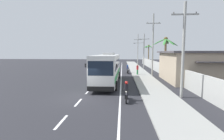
% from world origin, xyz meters
% --- Properties ---
extents(ground_plane, '(160.00, 160.00, 0.00)m').
position_xyz_m(ground_plane, '(0.00, 0.00, 0.00)').
color(ground_plane, '#28282D').
extents(sidewalk_kerb, '(3.20, 90.00, 0.14)m').
position_xyz_m(sidewalk_kerb, '(6.80, 10.00, 0.07)').
color(sidewalk_kerb, '#999993').
rests_on(sidewalk_kerb, ground).
extents(lane_markings, '(3.48, 71.00, 0.01)m').
position_xyz_m(lane_markings, '(2.05, 14.39, 0.00)').
color(lane_markings, white).
rests_on(lane_markings, ground).
extents(boundary_wall, '(0.24, 60.00, 2.03)m').
position_xyz_m(boundary_wall, '(10.60, 14.00, 1.02)').
color(boundary_wall, '#B2B2AD').
rests_on(boundary_wall, ground).
extents(coach_bus_foreground, '(3.15, 12.54, 3.92)m').
position_xyz_m(coach_bus_foreground, '(1.61, 7.17, 2.04)').
color(coach_bus_foreground, silver).
rests_on(coach_bus_foreground, ground).
extents(motorcycle_beside_bus, '(0.56, 1.96, 1.62)m').
position_xyz_m(motorcycle_beside_bus, '(3.83, -0.76, 0.66)').
color(motorcycle_beside_bus, black).
rests_on(motorcycle_beside_bus, ground).
extents(motorcycle_trailing, '(0.56, 1.96, 1.64)m').
position_xyz_m(motorcycle_trailing, '(4.49, 17.00, 0.67)').
color(motorcycle_trailing, black).
rests_on(motorcycle_trailing, ground).
extents(pedestrian_near_kerb, '(0.36, 0.36, 1.72)m').
position_xyz_m(pedestrian_near_kerb, '(6.12, 14.73, 1.04)').
color(pedestrian_near_kerb, '#2D7A47').
rests_on(pedestrian_near_kerb, sidewalk_kerb).
extents(utility_pole_nearest, '(2.30, 0.24, 8.21)m').
position_xyz_m(utility_pole_nearest, '(8.73, 0.62, 4.32)').
color(utility_pole_nearest, '#9E9E99').
rests_on(utility_pole_nearest, ground).
extents(utility_pole_mid, '(2.33, 0.24, 10.18)m').
position_xyz_m(utility_pole_mid, '(8.49, 13.80, 5.30)').
color(utility_pole_mid, '#9E9E99').
rests_on(utility_pole_mid, ground).
extents(utility_pole_far, '(3.81, 0.24, 8.44)m').
position_xyz_m(utility_pole_far, '(8.62, 26.98, 4.55)').
color(utility_pole_far, '#9E9E99').
rests_on(utility_pole_far, ground).
extents(utility_pole_distant, '(2.57, 0.24, 9.77)m').
position_xyz_m(utility_pole_distant, '(8.44, 40.16, 5.09)').
color(utility_pole_distant, '#9E9E99').
rests_on(utility_pole_distant, ground).
extents(palm_nearest, '(2.68, 2.76, 6.03)m').
position_xyz_m(palm_nearest, '(10.68, 32.44, 4.45)').
color(palm_nearest, brown).
rests_on(palm_nearest, ground).
extents(palm_second, '(3.76, 3.69, 6.18)m').
position_xyz_m(palm_second, '(9.68, 10.41, 4.48)').
color(palm_second, brown).
rests_on(palm_second, ground).
extents(roadside_building, '(14.38, 9.56, 4.14)m').
position_xyz_m(roadside_building, '(16.31, 9.07, 2.09)').
color(roadside_building, tan).
rests_on(roadside_building, ground).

